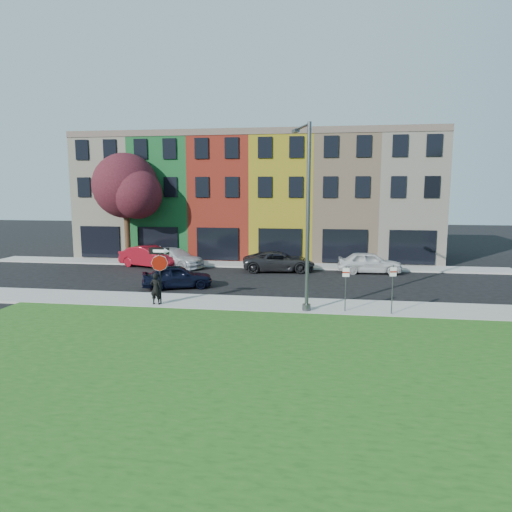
% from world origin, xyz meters
% --- Properties ---
extents(ground, '(120.00, 120.00, 0.00)m').
position_xyz_m(ground, '(0.00, 0.00, 0.00)').
color(ground, black).
rests_on(ground, ground).
extents(sidewalk_near, '(40.00, 3.00, 0.12)m').
position_xyz_m(sidewalk_near, '(2.00, 3.00, 0.06)').
color(sidewalk_near, gray).
rests_on(sidewalk_near, ground).
extents(sidewalk_far, '(40.00, 2.40, 0.12)m').
position_xyz_m(sidewalk_far, '(-3.00, 15.00, 0.06)').
color(sidewalk_far, gray).
rests_on(sidewalk_far, ground).
extents(grass_park, '(40.00, 16.00, 0.10)m').
position_xyz_m(grass_park, '(8.00, -6.00, 0.05)').
color(grass_park, '#1B4914').
rests_on(grass_park, ground).
extents(rowhouse_block, '(30.00, 10.12, 10.00)m').
position_xyz_m(rowhouse_block, '(-2.50, 21.18, 4.99)').
color(rowhouse_block, beige).
rests_on(rowhouse_block, ground).
extents(stop_sign, '(1.05, 0.10, 2.86)m').
position_xyz_m(stop_sign, '(-4.69, 2.15, 2.16)').
color(stop_sign, black).
rests_on(stop_sign, sidewalk_near).
extents(man, '(0.59, 0.40, 1.58)m').
position_xyz_m(man, '(-4.88, 2.04, 0.91)').
color(man, black).
rests_on(man, sidewalk_near).
extents(sedan_near, '(4.42, 5.22, 1.40)m').
position_xyz_m(sedan_near, '(-5.20, 6.39, 0.70)').
color(sedan_near, black).
rests_on(sedan_near, ground).
extents(parked_car_red, '(4.87, 5.98, 1.61)m').
position_xyz_m(parked_car_red, '(-9.53, 13.14, 0.80)').
color(parked_car_red, maroon).
rests_on(parked_car_red, ground).
extents(parked_car_silver, '(5.72, 6.51, 1.45)m').
position_xyz_m(parked_car_silver, '(-7.71, 13.33, 0.73)').
color(parked_car_silver, '#BBBCC0').
rests_on(parked_car_silver, ground).
extents(parked_car_dark, '(3.62, 5.71, 1.43)m').
position_xyz_m(parked_car_dark, '(0.24, 12.86, 0.71)').
color(parked_car_dark, black).
rests_on(parked_car_dark, ground).
extents(parked_car_white, '(1.94, 4.47, 1.50)m').
position_xyz_m(parked_car_white, '(6.61, 13.08, 0.75)').
color(parked_car_white, silver).
rests_on(parked_car_white, ground).
extents(street_lamp, '(1.15, 2.47, 8.72)m').
position_xyz_m(street_lamp, '(2.55, 2.16, 4.52)').
color(street_lamp, '#46494B').
rests_on(street_lamp, sidewalk_near).
extents(parking_sign_a, '(0.32, 0.10, 2.16)m').
position_xyz_m(parking_sign_a, '(4.43, 2.13, 1.47)').
color(parking_sign_a, '#46494B').
rests_on(parking_sign_a, sidewalk_near).
extents(parking_sign_b, '(0.31, 0.13, 2.31)m').
position_xyz_m(parking_sign_b, '(6.54, 1.89, 1.55)').
color(parking_sign_b, '#46494B').
rests_on(parking_sign_b, sidewalk_near).
extents(tree_purple, '(6.13, 5.37, 8.54)m').
position_xyz_m(tree_purple, '(-12.07, 15.24, 5.97)').
color(tree_purple, '#322010').
rests_on(tree_purple, sidewalk_far).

